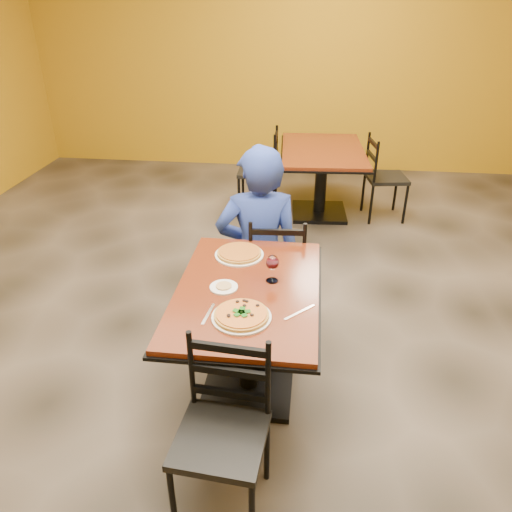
# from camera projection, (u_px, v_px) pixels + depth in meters

# --- Properties ---
(floor) EXTENTS (7.00, 8.00, 0.01)m
(floor) POSITION_uv_depth(u_px,v_px,m) (258.00, 339.00, 3.55)
(floor) COLOR black
(floor) RESTS_ON ground
(wall_back) EXTENTS (7.00, 0.01, 3.00)m
(wall_back) POSITION_uv_depth(u_px,v_px,m) (293.00, 54.00, 6.32)
(wall_back) COLOR #A57612
(wall_back) RESTS_ON ground
(table_main) EXTENTS (0.83, 1.23, 0.75)m
(table_main) POSITION_uv_depth(u_px,v_px,m) (248.00, 316.00, 2.85)
(table_main) COLOR maroon
(table_main) RESTS_ON floor
(table_second) EXTENTS (0.96, 1.37, 0.75)m
(table_second) POSITION_uv_depth(u_px,v_px,m) (322.00, 166.00, 5.27)
(table_second) COLOR maroon
(table_second) RESTS_ON floor
(chair_main_near) EXTENTS (0.43, 0.43, 0.89)m
(chair_main_near) POSITION_uv_depth(u_px,v_px,m) (221.00, 440.00, 2.20)
(chair_main_near) COLOR black
(chair_main_near) RESTS_ON floor
(chair_main_far) EXTENTS (0.43, 0.43, 0.88)m
(chair_main_far) POSITION_uv_depth(u_px,v_px,m) (277.00, 268.00, 3.58)
(chair_main_far) COLOR black
(chair_main_far) RESTS_ON floor
(chair_second_left) EXTENTS (0.43, 0.43, 0.94)m
(chair_second_left) POSITION_uv_depth(u_px,v_px,m) (258.00, 172.00, 5.39)
(chair_second_left) COLOR black
(chair_second_left) RESTS_ON floor
(chair_second_right) EXTENTS (0.47, 0.47, 0.90)m
(chair_second_right) POSITION_uv_depth(u_px,v_px,m) (386.00, 178.00, 5.25)
(chair_second_right) COLOR black
(chair_second_right) RESTS_ON floor
(diner) EXTENTS (0.71, 0.54, 1.32)m
(diner) POSITION_uv_depth(u_px,v_px,m) (259.00, 232.00, 3.62)
(diner) COLOR navy
(diner) RESTS_ON floor
(plate_main) EXTENTS (0.31, 0.31, 0.01)m
(plate_main) POSITION_uv_depth(u_px,v_px,m) (241.00, 317.00, 2.51)
(plate_main) COLOR white
(plate_main) RESTS_ON table_main
(pizza_main) EXTENTS (0.28, 0.28, 0.02)m
(pizza_main) POSITION_uv_depth(u_px,v_px,m) (241.00, 314.00, 2.50)
(pizza_main) COLOR #96200A
(pizza_main) RESTS_ON plate_main
(plate_far) EXTENTS (0.31, 0.31, 0.01)m
(plate_far) POSITION_uv_depth(u_px,v_px,m) (239.00, 255.00, 3.10)
(plate_far) COLOR white
(plate_far) RESTS_ON table_main
(pizza_far) EXTENTS (0.28, 0.28, 0.02)m
(pizza_far) POSITION_uv_depth(u_px,v_px,m) (239.00, 253.00, 3.09)
(pizza_far) COLOR #C08A25
(pizza_far) RESTS_ON plate_far
(side_plate) EXTENTS (0.16, 0.16, 0.01)m
(side_plate) POSITION_uv_depth(u_px,v_px,m) (224.00, 287.00, 2.76)
(side_plate) COLOR white
(side_plate) RESTS_ON table_main
(dip) EXTENTS (0.09, 0.09, 0.01)m
(dip) POSITION_uv_depth(u_px,v_px,m) (224.00, 286.00, 2.75)
(dip) COLOR tan
(dip) RESTS_ON side_plate
(wine_glass) EXTENTS (0.08, 0.08, 0.18)m
(wine_glass) POSITION_uv_depth(u_px,v_px,m) (272.00, 267.00, 2.78)
(wine_glass) COLOR white
(wine_glass) RESTS_ON table_main
(fork) EXTENTS (0.04, 0.19, 0.00)m
(fork) POSITION_uv_depth(u_px,v_px,m) (208.00, 314.00, 2.53)
(fork) COLOR silver
(fork) RESTS_ON table_main
(knife) EXTENTS (0.16, 0.16, 0.00)m
(knife) POSITION_uv_depth(u_px,v_px,m) (300.00, 312.00, 2.55)
(knife) COLOR silver
(knife) RESTS_ON table_main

